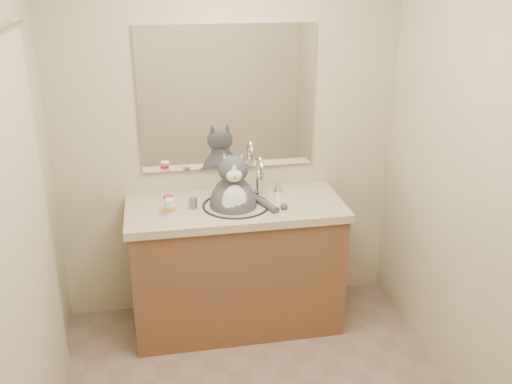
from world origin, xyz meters
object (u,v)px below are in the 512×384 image
grey_canister (193,202)px  pill_bottle_redcap (168,203)px  cat (234,202)px  pill_bottle_orange (170,208)px

grey_canister → pill_bottle_redcap: bearing=-174.1°
cat → grey_canister: 0.25m
cat → pill_bottle_redcap: size_ratio=5.86×
pill_bottle_redcap → cat: bearing=0.5°
cat → pill_bottle_redcap: 0.39m
cat → grey_canister: size_ratio=7.60×
pill_bottle_redcap → pill_bottle_orange: pill_bottle_orange is taller
cat → grey_canister: bearing=-179.6°
cat → pill_bottle_orange: 0.39m
pill_bottle_redcap → grey_canister: size_ratio=1.30×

